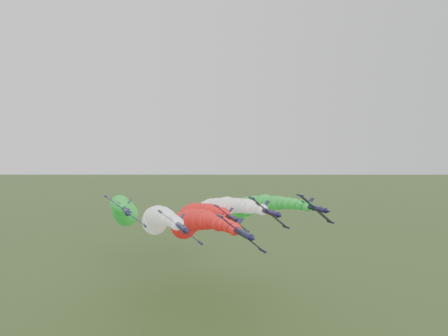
% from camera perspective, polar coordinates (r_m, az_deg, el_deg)
% --- Properties ---
extents(jet_lead, '(15.26, 90.03, 20.20)m').
position_cam_1_polar(jet_lead, '(137.14, -4.61, -7.17)').
color(jet_lead, black).
rests_on(jet_lead, ground).
extents(jet_inner_left, '(14.96, 89.74, 19.90)m').
position_cam_1_polar(jet_inner_left, '(145.82, -8.87, -6.70)').
color(jet_inner_left, black).
rests_on(jet_inner_left, ground).
extents(jet_inner_right, '(14.45, 89.23, 19.39)m').
position_cam_1_polar(jet_inner_right, '(152.30, -1.64, -5.65)').
color(jet_inner_right, black).
rests_on(jet_inner_right, ground).
extents(jet_outer_left, '(15.16, 89.94, 20.10)m').
position_cam_1_polar(jet_outer_left, '(153.12, -13.02, -5.37)').
color(jet_outer_left, black).
rests_on(jet_outer_left, ground).
extents(jet_outer_right, '(14.94, 89.71, 19.87)m').
position_cam_1_polar(jet_outer_right, '(160.78, 2.59, -5.36)').
color(jet_outer_right, black).
rests_on(jet_outer_right, ground).
extents(jet_trail, '(15.00, 89.78, 19.94)m').
position_cam_1_polar(jet_trail, '(166.24, -4.11, -6.12)').
color(jet_trail, black).
rests_on(jet_trail, ground).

